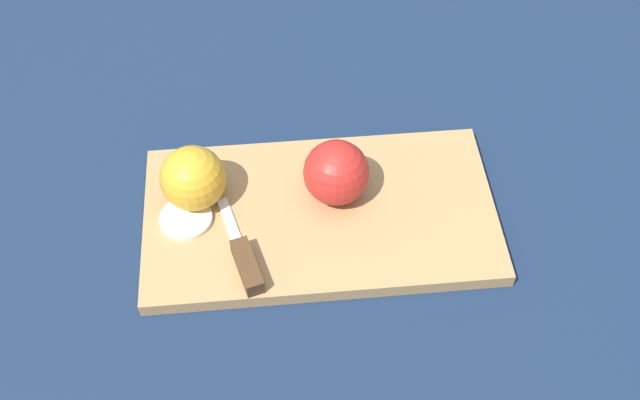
{
  "coord_description": "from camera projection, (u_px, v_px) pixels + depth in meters",
  "views": [
    {
      "loc": [
        -0.02,
        0.54,
        0.74
      ],
      "look_at": [
        0.0,
        0.0,
        0.04
      ],
      "focal_mm": 42.0,
      "sensor_mm": 36.0,
      "label": 1
    }
  ],
  "objects": [
    {
      "name": "ground_plane",
      "position": [
        320.0,
        219.0,
        0.92
      ],
      "size": [
        4.0,
        4.0,
        0.0
      ],
      "primitive_type": "plane",
      "color": "#14233D"
    },
    {
      "name": "cutting_board",
      "position": [
        320.0,
        215.0,
        0.91
      ],
      "size": [
        0.45,
        0.28,
        0.02
      ],
      "color": "#A37A4C",
      "rests_on": "ground_plane"
    },
    {
      "name": "apple_half_left",
      "position": [
        336.0,
        172.0,
        0.89
      ],
      "size": [
        0.08,
        0.08,
        0.08
      ],
      "rotation": [
        0.0,
        0.0,
        4.79
      ],
      "color": "red",
      "rests_on": "cutting_board"
    },
    {
      "name": "apple_half_right",
      "position": [
        193.0,
        178.0,
        0.89
      ],
      "size": [
        0.08,
        0.08,
        0.08
      ],
      "rotation": [
        0.0,
        0.0,
        2.13
      ],
      "color": "gold",
      "rests_on": "cutting_board"
    },
    {
      "name": "knife",
      "position": [
        246.0,
        262.0,
        0.85
      ],
      "size": [
        0.07,
        0.14,
        0.02
      ],
      "rotation": [
        0.0,
        0.0,
        -1.19
      ],
      "color": "silver",
      "rests_on": "cutting_board"
    },
    {
      "name": "apple_slice",
      "position": [
        186.0,
        218.0,
        0.89
      ],
      "size": [
        0.06,
        0.06,
        0.01
      ],
      "color": "beige",
      "rests_on": "cutting_board"
    }
  ]
}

